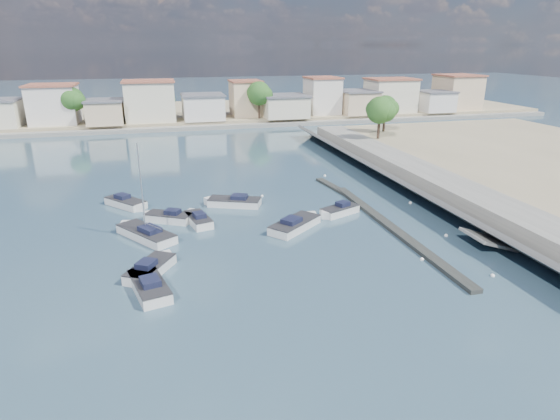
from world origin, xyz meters
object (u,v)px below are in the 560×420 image
object	(u,v)px
motorboat_e	(198,219)
motorboat_g	(127,203)
sailboat	(144,233)
motorboat_d	(338,211)
motorboat_h	(297,224)
motorboat_f	(167,218)
motorboat_a	(148,285)
motorboat_b	(152,268)
motorboat_c	(232,202)

from	to	relation	value
motorboat_e	motorboat_g	bearing A→B (deg)	135.11
motorboat_g	sailboat	distance (m)	9.59
motorboat_d	motorboat_h	distance (m)	5.79
motorboat_d	motorboat_g	world-z (taller)	same
motorboat_f	sailboat	world-z (taller)	sailboat
motorboat_a	motorboat_b	bearing A→B (deg)	84.02
motorboat_b	motorboat_f	xyz separation A→B (m)	(1.42, 11.20, 0.00)
motorboat_f	motorboat_h	size ratio (longest dim) A/B	0.83
motorboat_b	motorboat_h	bearing A→B (deg)	24.43
motorboat_e	motorboat_b	bearing A→B (deg)	-113.85
motorboat_h	motorboat_c	bearing A→B (deg)	121.36
motorboat_a	motorboat_g	xyz separation A→B (m)	(-2.29, 19.61, 0.00)
motorboat_f	sailboat	distance (m)	4.33
sailboat	motorboat_b	bearing A→B (deg)	-84.70
motorboat_b	motorboat_h	world-z (taller)	same
motorboat_c	motorboat_d	distance (m)	11.70
motorboat_f	sailboat	bearing A→B (deg)	-119.20
motorboat_a	sailboat	distance (m)	10.21
motorboat_c	motorboat_h	size ratio (longest dim) A/B	1.04
motorboat_h	motorboat_a	bearing A→B (deg)	-147.13
motorboat_f	motorboat_h	bearing A→B (deg)	-22.75
motorboat_d	motorboat_h	bearing A→B (deg)	-154.68
motorboat_f	motorboat_h	world-z (taller)	same
sailboat	motorboat_f	bearing A→B (deg)	60.80
motorboat_b	sailboat	xyz separation A→B (m)	(-0.69, 7.42, 0.03)
motorboat_c	motorboat_b	bearing A→B (deg)	-120.74
motorboat_g	motorboat_h	distance (m)	19.31
motorboat_a	motorboat_d	world-z (taller)	same
motorboat_c	motorboat_e	world-z (taller)	same
motorboat_a	motorboat_e	size ratio (longest dim) A/B	1.18
motorboat_c	motorboat_h	distance (m)	9.58
motorboat_c	motorboat_d	bearing A→B (deg)	-29.20
motorboat_b	motorboat_c	distance (m)	16.66
motorboat_h	motorboat_b	bearing A→B (deg)	-155.57
motorboat_d	motorboat_f	bearing A→B (deg)	171.48
motorboat_c	sailboat	size ratio (longest dim) A/B	0.69
motorboat_d	motorboat_g	distance (m)	22.84
motorboat_f	motorboat_g	xyz separation A→B (m)	(-4.00, 5.63, 0.00)
motorboat_b	motorboat_g	world-z (taller)	same
motorboat_e	sailboat	xyz separation A→B (m)	(-5.06, -2.47, 0.03)
motorboat_d	motorboat_f	world-z (taller)	same
motorboat_d	motorboat_a	bearing A→B (deg)	-149.10
motorboat_d	motorboat_b	bearing A→B (deg)	-155.32
motorboat_g	motorboat_h	world-z (taller)	same
motorboat_c	motorboat_g	distance (m)	11.38
motorboat_e	motorboat_f	bearing A→B (deg)	156.20
motorboat_c	motorboat_g	size ratio (longest dim) A/B	1.22
motorboat_e	motorboat_h	xyz separation A→B (m)	(9.13, -3.76, 0.00)
motorboat_a	motorboat_h	size ratio (longest dim) A/B	0.98
motorboat_d	sailboat	size ratio (longest dim) A/B	0.52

